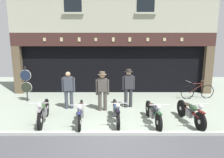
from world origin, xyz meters
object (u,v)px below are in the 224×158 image
at_px(salesman_left, 69,88).
at_px(tyre_sign_pole, 27,82).
at_px(shopkeeper_center, 103,89).
at_px(motorcycle_center, 117,111).
at_px(advert_board_near, 154,61).
at_px(salesman_right, 129,86).
at_px(advert_board_far, 172,64).
at_px(motorcycle_center_right, 154,112).
at_px(motorcycle_center_left, 81,112).
at_px(motorcycle_left, 44,111).
at_px(motorcycle_right, 191,112).
at_px(leaning_bicycle, 198,91).

distance_m(salesman_left, tyre_sign_pole, 2.47).
distance_m(shopkeeper_center, tyre_sign_pole, 3.92).
bearing_deg(salesman_left, motorcycle_center, 136.20).
bearing_deg(advert_board_near, salesman_right, -121.30).
bearing_deg(advert_board_far, motorcycle_center_right, -112.78).
bearing_deg(motorcycle_center_right, tyre_sign_pole, -29.43).
height_order(motorcycle_center_left, tyre_sign_pole, tyre_sign_pole).
distance_m(motorcycle_left, salesman_left, 1.70).
distance_m(motorcycle_center_right, motorcycle_right, 1.33).
distance_m(salesman_right, leaning_bicycle, 3.89).
xyz_separation_m(motorcycle_center_right, advert_board_near, (0.85, 4.43, 1.34)).
relative_size(salesman_left, advert_board_far, 1.47).
distance_m(motorcycle_right, advert_board_near, 4.63).
relative_size(motorcycle_center, tyre_sign_pole, 1.16).
height_order(motorcycle_right, advert_board_far, advert_board_far).
distance_m(tyre_sign_pole, advert_board_near, 6.72).
bearing_deg(salesman_left, advert_board_far, -158.59).
height_order(advert_board_far, leaning_bicycle, advert_board_far).
height_order(motorcycle_right, tyre_sign_pole, tyre_sign_pole).
xyz_separation_m(motorcycle_center, advert_board_far, (3.18, 4.33, 1.19)).
bearing_deg(advert_board_near, advert_board_far, 0.00).
bearing_deg(shopkeeper_center, leaning_bicycle, -164.27).
height_order(salesman_left, shopkeeper_center, shopkeeper_center).
height_order(shopkeeper_center, advert_board_near, advert_board_near).
relative_size(motorcycle_left, motorcycle_center_right, 1.02).
bearing_deg(salesman_right, motorcycle_left, 18.06).
distance_m(motorcycle_center_left, advert_board_far, 6.39).
xyz_separation_m(tyre_sign_pole, leaning_bicycle, (8.44, 0.47, -0.59)).
height_order(shopkeeper_center, leaning_bicycle, shopkeeper_center).
relative_size(motorcycle_right, salesman_right, 1.15).
bearing_deg(salesman_right, leaning_bicycle, -170.23).
distance_m(tyre_sign_pole, advert_board_far, 7.68).
distance_m(shopkeeper_center, leaning_bicycle, 5.08).
bearing_deg(advert_board_near, motorcycle_right, -83.84).
bearing_deg(tyre_sign_pole, motorcycle_center_left, -41.39).
xyz_separation_m(motorcycle_center, tyre_sign_pole, (-4.26, 2.53, 0.55)).
distance_m(motorcycle_left, shopkeeper_center, 2.47).
relative_size(motorcycle_center, salesman_right, 1.16).
height_order(motorcycle_left, leaning_bicycle, motorcycle_left).
bearing_deg(motorcycle_center, salesman_right, -112.74).
bearing_deg(salesman_left, motorcycle_left, 61.27).
bearing_deg(motorcycle_left, motorcycle_center_right, 170.23).
xyz_separation_m(motorcycle_right, advert_board_near, (-0.48, 4.41, 1.33)).
bearing_deg(motorcycle_right, salesman_left, -26.14).
bearing_deg(advert_board_far, leaning_bicycle, -52.86).
height_order(salesman_left, advert_board_near, advert_board_near).
distance_m(motorcycle_left, motorcycle_center_right, 3.94).
bearing_deg(leaning_bicycle, shopkeeper_center, 102.35).
xyz_separation_m(motorcycle_right, leaning_bicycle, (1.53, 3.09, -0.05)).
xyz_separation_m(motorcycle_center, leaning_bicycle, (4.18, 3.01, -0.05)).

